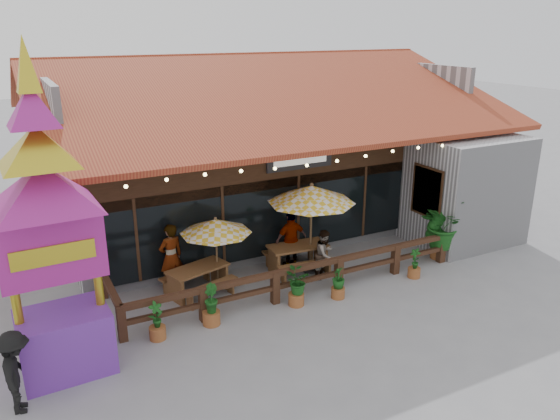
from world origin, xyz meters
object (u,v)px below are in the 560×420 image
picnic_table_right (298,254)px  thai_sign_tower (45,196)px  umbrella_right (311,194)px  pedestrian (16,372)px  umbrella_left (216,226)px  picnic_table_left (198,276)px  tropical_plant (442,225)px

picnic_table_right → thai_sign_tower: size_ratio=0.25×
umbrella_right → picnic_table_right: size_ratio=1.63×
thai_sign_tower → pedestrian: size_ratio=4.40×
umbrella_left → picnic_table_left: umbrella_left is taller
picnic_table_right → thai_sign_tower: bearing=-163.1°
umbrella_right → picnic_table_left: size_ratio=1.54×
picnic_table_left → tropical_plant: size_ratio=1.01×
umbrella_right → picnic_table_right: bearing=160.2°
umbrella_left → tropical_plant: size_ratio=1.35×
umbrella_right → tropical_plant: umbrella_right is taller
pedestrian → picnic_table_left: bearing=-50.7°
thai_sign_tower → picnic_table_right: bearing=16.9°
picnic_table_right → tropical_plant: bearing=-15.1°
tropical_plant → umbrella_left: bearing=169.7°
thai_sign_tower → tropical_plant: thai_sign_tower is taller
umbrella_left → picnic_table_right: bearing=-1.5°
picnic_table_right → thai_sign_tower: 7.84m
picnic_table_right → pedestrian: bearing=-158.7°
tropical_plant → picnic_table_right: bearing=164.9°
umbrella_right → thai_sign_tower: size_ratio=0.41×
umbrella_left → picnic_table_left: size_ratio=1.33×
picnic_table_right → umbrella_right: bearing=-19.8°
picnic_table_left → thai_sign_tower: (-3.65, -2.04, 3.37)m
umbrella_left → thai_sign_tower: bearing=-153.4°
picnic_table_left → pedestrian: pedestrian is taller
picnic_table_left → pedestrian: size_ratio=1.18×
picnic_table_left → tropical_plant: tropical_plant is taller
picnic_table_right → thai_sign_tower: (-6.78, -2.06, 3.34)m
umbrella_right → tropical_plant: bearing=-14.7°
picnic_table_left → pedestrian: (-4.62, -3.00, 0.30)m
umbrella_right → thai_sign_tower: thai_sign_tower is taller
picnic_table_right → picnic_table_left: bearing=-179.5°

